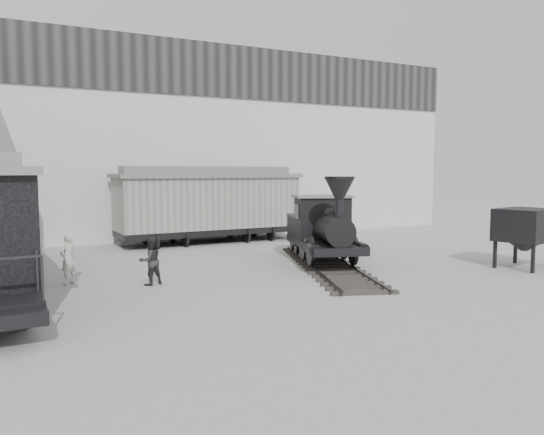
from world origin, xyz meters
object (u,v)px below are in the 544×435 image
locomotive (324,233)px  visitor_b (150,261)px  coal_hopper (525,229)px  boxcar (209,203)px  visitor_a (68,259)px

locomotive → visitor_b: (-7.37, -0.83, -0.48)m
visitor_b → coal_hopper: bearing=150.1°
locomotive → boxcar: boxcar is taller
locomotive → coal_hopper: (6.62, -4.27, 0.23)m
locomotive → boxcar: bearing=121.9°
visitor_b → coal_hopper: size_ratio=0.65×
boxcar → coal_hopper: boxcar is taller
visitor_b → coal_hopper: coal_hopper is taller
boxcar → visitor_b: boxcar is taller
visitor_a → coal_hopper: size_ratio=0.69×
locomotive → visitor_a: 9.85m
locomotive → visitor_a: (-9.83, 0.48, -0.43)m
coal_hopper → visitor_b: bearing=152.1°
locomotive → visitor_b: bearing=-154.8°
locomotive → coal_hopper: 7.88m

